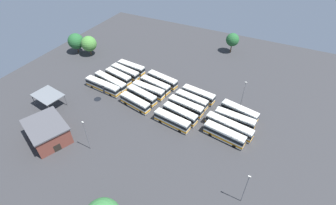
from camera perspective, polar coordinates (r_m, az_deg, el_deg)
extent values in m
plane|color=#333335|center=(79.41, -0.25, -0.08)|extent=(120.53, 120.53, 0.00)
cube|color=silver|center=(76.42, 16.06, -2.06)|extent=(11.27, 4.61, 3.05)
cube|color=beige|center=(75.41, 16.28, -1.16)|extent=(10.80, 4.33, 0.14)
cube|color=black|center=(76.11, 16.13, -1.79)|extent=(11.34, 4.66, 0.98)
cube|color=orange|center=(76.97, 15.95, -2.53)|extent=(11.34, 4.66, 0.61)
cube|color=black|center=(77.50, 12.53, -0.07)|extent=(0.46, 1.96, 1.12)
cylinder|color=black|center=(77.32, 13.29, -2.20)|extent=(1.04, 0.50, 1.00)
cylinder|color=black|center=(78.92, 14.05, -1.34)|extent=(1.04, 0.50, 1.00)
cylinder|color=black|center=(75.76, 17.81, -4.30)|extent=(1.04, 0.50, 1.00)
cylinder|color=black|center=(77.40, 18.49, -3.38)|extent=(1.04, 0.50, 1.00)
cube|color=silver|center=(73.62, 15.05, -3.72)|extent=(11.64, 3.40, 3.05)
cube|color=beige|center=(72.56, 15.26, -2.81)|extent=(11.16, 3.16, 0.14)
cube|color=black|center=(73.29, 15.12, -3.45)|extent=(11.70, 3.44, 0.98)
cube|color=orange|center=(74.19, 14.94, -4.20)|extent=(11.70, 3.44, 0.61)
cube|color=black|center=(74.29, 11.01, -1.85)|extent=(0.23, 1.99, 1.12)
cylinder|color=black|center=(74.30, 12.04, -4.03)|extent=(1.02, 0.38, 1.00)
cylinder|color=black|center=(75.91, 12.68, -3.02)|extent=(1.02, 0.38, 1.00)
cylinder|color=black|center=(73.27, 17.18, -5.95)|extent=(1.02, 0.38, 1.00)
cylinder|color=black|center=(74.89, 17.71, -4.89)|extent=(1.02, 0.38, 1.00)
cube|color=silver|center=(71.04, 13.83, -5.39)|extent=(13.62, 4.50, 3.05)
cube|color=beige|center=(69.94, 14.03, -4.46)|extent=(13.06, 4.23, 0.14)
cube|color=black|center=(70.70, 13.90, -5.11)|extent=(13.69, 4.55, 0.98)
cube|color=orange|center=(71.63, 13.73, -5.87)|extent=(13.69, 4.55, 0.61)
cube|color=black|center=(72.33, 9.13, -2.94)|extent=(0.37, 1.98, 1.12)
cube|color=#47474C|center=(70.75, 14.91, -5.86)|extent=(1.28, 2.59, 2.93)
cylinder|color=black|center=(72.17, 10.33, -5.34)|extent=(1.03, 0.45, 1.00)
cylinder|color=black|center=(73.68, 11.14, -4.32)|extent=(1.03, 0.45, 1.00)
cylinder|color=black|center=(70.46, 16.34, -8.01)|extent=(1.03, 0.45, 1.00)
cylinder|color=black|center=(72.00, 17.03, -6.91)|extent=(1.03, 0.45, 1.00)
cube|color=silver|center=(68.64, 12.80, -7.15)|extent=(11.55, 4.10, 3.05)
cube|color=beige|center=(67.51, 13.00, -6.22)|extent=(11.08, 3.84, 0.14)
cube|color=black|center=(68.29, 12.86, -6.87)|extent=(11.62, 4.14, 0.98)
cube|color=orange|center=(69.25, 12.70, -7.64)|extent=(11.62, 4.14, 0.61)
cube|color=black|center=(69.61, 8.68, -4.94)|extent=(0.36, 1.98, 1.12)
cylinder|color=black|center=(69.66, 9.65, -7.30)|extent=(1.03, 0.45, 1.00)
cylinder|color=black|center=(71.12, 10.50, -6.20)|extent=(1.03, 0.45, 1.00)
cylinder|color=black|center=(68.23, 14.91, -9.66)|extent=(1.03, 0.45, 1.00)
cylinder|color=black|center=(69.71, 15.65, -8.48)|extent=(1.03, 0.45, 1.00)
cube|color=silver|center=(80.30, 6.97, 1.77)|extent=(11.04, 3.84, 3.05)
cube|color=beige|center=(79.34, 7.06, 2.67)|extent=(10.59, 3.59, 0.14)
cube|color=black|center=(80.01, 6.99, 2.04)|extent=(11.10, 3.88, 0.98)
cube|color=orange|center=(80.83, 6.92, 1.29)|extent=(11.10, 3.88, 0.61)
cube|color=black|center=(81.96, 3.69, 3.42)|extent=(0.32, 1.98, 1.12)
cylinder|color=black|center=(81.54, 4.46, 1.46)|extent=(1.03, 0.43, 1.00)
cylinder|color=black|center=(83.10, 5.25, 2.25)|extent=(1.03, 0.43, 1.00)
cylinder|color=black|center=(79.25, 8.62, -0.25)|extent=(1.03, 0.43, 1.00)
cylinder|color=black|center=(80.85, 9.35, 0.59)|extent=(1.03, 0.43, 1.00)
cube|color=silver|center=(77.86, 5.43, 0.50)|extent=(10.82, 3.95, 3.05)
cube|color=beige|center=(76.87, 5.50, 1.42)|extent=(10.37, 3.70, 0.14)
cube|color=black|center=(77.55, 5.45, 0.78)|extent=(10.87, 3.99, 0.98)
cube|color=orange|center=(78.40, 5.39, 0.02)|extent=(10.87, 3.99, 0.61)
cube|color=black|center=(79.60, 2.19, 2.22)|extent=(0.35, 1.98, 1.12)
cylinder|color=black|center=(79.21, 2.93, 0.20)|extent=(1.03, 0.44, 1.00)
cylinder|color=black|center=(80.70, 3.79, 1.03)|extent=(1.03, 0.44, 1.00)
cylinder|color=black|center=(76.81, 7.03, -1.59)|extent=(1.03, 0.44, 1.00)
cylinder|color=black|center=(78.34, 7.84, -0.71)|extent=(1.03, 0.44, 1.00)
cube|color=silver|center=(75.48, 4.09, -0.89)|extent=(11.42, 3.89, 3.05)
cube|color=beige|center=(74.45, 4.14, 0.04)|extent=(10.95, 3.64, 0.14)
cube|color=black|center=(75.16, 4.10, -0.61)|extent=(11.48, 3.93, 0.98)
cube|color=orange|center=(76.04, 4.06, -1.38)|extent=(11.48, 3.93, 0.61)
cube|color=black|center=(77.35, 0.55, 0.96)|extent=(0.32, 1.98, 1.12)
cylinder|color=black|center=(76.96, 1.40, -1.14)|extent=(1.03, 0.43, 1.00)
cylinder|color=black|center=(78.41, 2.30, -0.26)|extent=(1.03, 0.43, 1.00)
cylinder|color=black|center=(74.41, 5.88, -3.11)|extent=(1.03, 0.43, 1.00)
cylinder|color=black|center=(75.90, 6.72, -2.16)|extent=(1.03, 0.43, 1.00)
cube|color=silver|center=(72.83, 2.78, -2.63)|extent=(11.01, 4.23, 3.05)
cube|color=beige|center=(71.77, 2.82, -1.69)|extent=(10.56, 3.96, 0.14)
cube|color=black|center=(72.51, 2.79, -2.35)|extent=(11.07, 4.27, 0.98)
cube|color=orange|center=(73.41, 2.76, -3.12)|extent=(11.07, 4.27, 0.61)
cube|color=black|center=(74.77, -0.61, -0.64)|extent=(0.40, 1.97, 1.12)
cylinder|color=black|center=(74.45, 0.14, -2.82)|extent=(1.04, 0.47, 1.00)
cylinder|color=black|center=(75.79, 1.15, -1.90)|extent=(1.04, 0.47, 1.00)
cylinder|color=black|center=(71.78, 4.44, -4.96)|extent=(1.04, 0.47, 1.00)
cylinder|color=black|center=(73.18, 5.40, -3.96)|extent=(1.04, 0.47, 1.00)
cube|color=silver|center=(70.68, 0.93, -4.19)|extent=(11.06, 3.83, 3.05)
cube|color=beige|center=(69.58, 0.94, -3.24)|extent=(10.60, 3.58, 0.14)
cube|color=black|center=(70.34, 0.93, -3.90)|extent=(11.12, 3.87, 0.98)
cube|color=orange|center=(71.28, 0.92, -4.68)|extent=(11.12, 3.87, 0.61)
cube|color=black|center=(72.59, -2.64, -2.18)|extent=(0.32, 1.98, 1.12)
cylinder|color=black|center=(72.32, -1.80, -4.41)|extent=(1.03, 0.43, 1.00)
cylinder|color=black|center=(73.63, -0.78, -3.41)|extent=(1.03, 0.43, 1.00)
cylinder|color=black|center=(69.70, 2.72, -6.57)|extent=(1.03, 0.43, 1.00)
cylinder|color=black|center=(71.06, 3.69, -5.49)|extent=(1.03, 0.43, 1.00)
cube|color=silver|center=(86.47, -1.31, 5.19)|extent=(11.64, 4.47, 3.05)
cube|color=beige|center=(85.58, -1.32, 6.06)|extent=(11.16, 4.20, 0.14)
cube|color=black|center=(86.20, -1.31, 5.45)|extent=(11.71, 4.52, 0.98)
cube|color=orange|center=(86.96, -1.30, 4.72)|extent=(11.71, 4.52, 0.61)
cube|color=black|center=(89.24, -4.21, 6.74)|extent=(0.42, 1.97, 1.12)
cylinder|color=black|center=(88.40, -3.55, 4.93)|extent=(1.04, 0.48, 1.00)
cylinder|color=black|center=(89.79, -2.63, 5.58)|extent=(1.04, 0.48, 1.00)
cylinder|color=black|center=(84.75, 0.11, 3.29)|extent=(1.04, 0.48, 1.00)
cylinder|color=black|center=(86.20, 1.01, 3.99)|extent=(1.04, 0.48, 1.00)
cube|color=silver|center=(84.01, -2.95, 3.98)|extent=(11.32, 4.36, 3.05)
cube|color=beige|center=(83.09, -2.98, 4.87)|extent=(10.85, 4.09, 0.14)
cube|color=black|center=(83.73, -2.96, 4.25)|extent=(11.38, 4.40, 0.98)
cube|color=orange|center=(84.51, -2.93, 3.51)|extent=(11.38, 4.40, 0.61)
cube|color=black|center=(86.74, -5.81, 5.56)|extent=(0.41, 1.97, 1.12)
cylinder|color=black|center=(85.98, -5.16, 3.70)|extent=(1.04, 0.47, 1.00)
cylinder|color=black|center=(87.31, -4.20, 4.40)|extent=(1.04, 0.47, 1.00)
cylinder|color=black|center=(82.36, -1.56, 2.03)|extent=(1.04, 0.47, 1.00)
cylinder|color=black|center=(83.75, -0.62, 2.78)|extent=(1.04, 0.47, 1.00)
cube|color=silver|center=(81.86, -4.52, 2.80)|extent=(11.54, 3.48, 3.05)
cube|color=beige|center=(80.91, -4.58, 3.70)|extent=(11.07, 3.24, 0.14)
cube|color=black|center=(81.57, -4.54, 3.07)|extent=(11.60, 3.52, 0.98)
cube|color=orange|center=(82.37, -4.49, 2.33)|extent=(11.60, 3.52, 0.61)
cube|color=black|center=(84.45, -7.69, 4.34)|extent=(0.25, 1.99, 1.12)
cylinder|color=black|center=(83.74, -6.88, 2.45)|extent=(1.02, 0.39, 1.00)
cylinder|color=black|center=(85.11, -5.97, 3.22)|extent=(1.02, 0.39, 1.00)
cylinder|color=black|center=(80.30, -2.89, 0.84)|extent=(1.02, 0.39, 1.00)
cylinder|color=black|center=(81.72, -2.01, 1.68)|extent=(1.02, 0.39, 1.00)
cube|color=silver|center=(79.88, -6.05, 1.62)|extent=(11.21, 4.64, 3.05)
cube|color=beige|center=(78.92, -6.13, 2.53)|extent=(10.74, 4.36, 0.14)
cube|color=black|center=(79.59, -6.07, 1.89)|extent=(11.27, 4.69, 0.98)
cube|color=orange|center=(80.41, -6.01, 1.14)|extent=(11.27, 4.69, 0.61)
cube|color=black|center=(82.79, -8.83, 3.39)|extent=(0.47, 1.96, 1.12)
cylinder|color=black|center=(82.09, -8.24, 1.42)|extent=(1.04, 0.50, 1.00)
cylinder|color=black|center=(83.26, -7.16, 2.17)|extent=(1.04, 0.50, 1.00)
cylinder|color=black|center=(78.22, -4.74, -0.49)|extent=(1.04, 0.50, 1.00)
cylinder|color=black|center=(79.46, -3.66, 0.32)|extent=(1.04, 0.50, 1.00)
cube|color=silver|center=(77.33, -7.55, -0.02)|extent=(10.69, 4.40, 3.05)
cube|color=beige|center=(76.33, -7.65, 0.90)|extent=(10.24, 4.13, 0.14)
cube|color=black|center=(77.02, -7.58, 0.26)|extent=(10.75, 4.44, 0.98)
cube|color=orange|center=(77.87, -7.50, -0.50)|extent=(10.75, 4.44, 0.61)
cube|color=black|center=(80.07, -10.27, 1.77)|extent=(0.44, 1.96, 1.12)
cylinder|color=black|center=(79.49, -9.70, -0.25)|extent=(1.04, 0.49, 1.00)
cylinder|color=black|center=(80.62, -8.58, 0.56)|extent=(1.04, 0.49, 1.00)
cylinder|color=black|center=(75.81, -6.29, -2.18)|extent=(1.04, 0.49, 1.00)
cylinder|color=black|center=(76.99, -5.16, -1.30)|extent=(1.04, 0.49, 1.00)
cube|color=silver|center=(94.13, -8.43, 7.88)|extent=(11.04, 3.40, 3.05)
cube|color=beige|center=(93.31, -8.53, 8.71)|extent=(10.59, 3.16, 0.14)
cube|color=black|center=(93.87, -8.46, 8.14)|extent=(11.10, 3.44, 0.98)
cube|color=orange|center=(94.57, -8.39, 7.45)|extent=(11.10, 3.44, 0.61)
cube|color=black|center=(97.03, -11.01, 9.02)|extent=(0.24, 1.99, 1.12)
cylinder|color=black|center=(96.07, -10.36, 7.43)|extent=(1.02, 0.39, 1.00)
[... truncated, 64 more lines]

